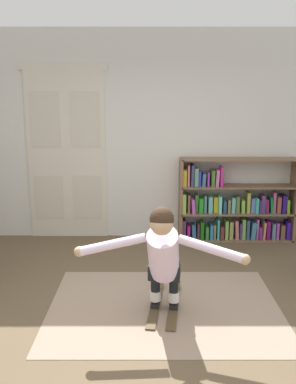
# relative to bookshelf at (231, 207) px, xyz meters

# --- Properties ---
(ground_plane) EXTENTS (7.20, 7.20, 0.00)m
(ground_plane) POSITION_rel_bookshelf_xyz_m (-1.33, -2.39, -0.48)
(ground_plane) COLOR brown
(back_wall) EXTENTS (6.00, 0.10, 2.90)m
(back_wall) POSITION_rel_bookshelf_xyz_m (-1.33, 0.21, 0.97)
(back_wall) COLOR silver
(back_wall) RESTS_ON ground
(double_door) EXTENTS (1.22, 0.05, 2.45)m
(double_door) POSITION_rel_bookshelf_xyz_m (-2.34, 0.15, 0.75)
(double_door) COLOR beige
(double_door) RESTS_ON ground
(rug) EXTENTS (2.26, 1.69, 0.01)m
(rug) POSITION_rel_bookshelf_xyz_m (-1.03, -2.00, -0.47)
(rug) COLOR gray
(rug) RESTS_ON ground
(bookshelf) EXTENTS (1.63, 0.30, 1.17)m
(bookshelf) POSITION_rel_bookshelf_xyz_m (0.00, 0.00, 0.00)
(bookshelf) COLOR brown
(bookshelf) RESTS_ON ground
(skis_pair) EXTENTS (0.38, 0.93, 0.07)m
(skis_pair) POSITION_rel_bookshelf_xyz_m (-1.03, -1.97, -0.45)
(skis_pair) COLOR #4E3E27
(skis_pair) RESTS_ON rug
(person_skier) EXTENTS (1.48, 0.72, 1.05)m
(person_skier) POSITION_rel_bookshelf_xyz_m (-1.06, -2.20, 0.18)
(person_skier) COLOR white
(person_skier) RESTS_ON skis_pair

